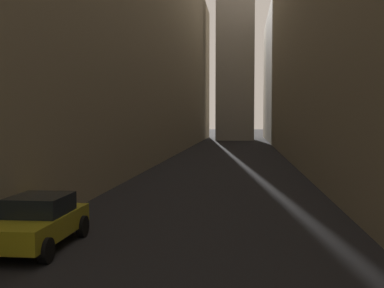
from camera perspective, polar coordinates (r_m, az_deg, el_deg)
ground_plane at (r=43.04m, az=4.11°, el=-2.00°), size 264.00×264.00×0.00m
building_block_left at (r=47.52m, az=-10.14°, el=13.65°), size 11.98×108.00×25.12m
building_block_right at (r=46.45m, az=18.61°, el=11.52°), size 11.58×108.00×21.50m
parked_car_left_third at (r=14.75m, az=-17.72°, el=-8.70°), size 1.90×4.15×1.51m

